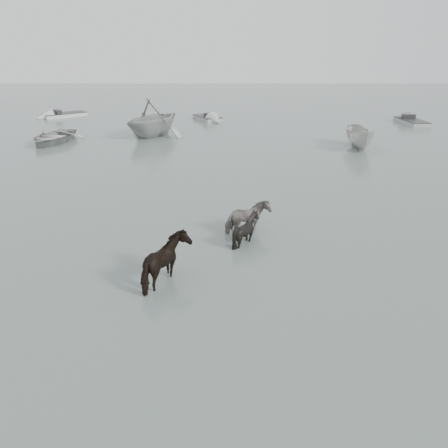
{
  "coord_description": "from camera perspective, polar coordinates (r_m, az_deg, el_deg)",
  "views": [
    {
      "loc": [
        -0.24,
        -12.58,
        6.86
      ],
      "look_at": [
        -0.23,
        1.48,
        1.0
      ],
      "focal_mm": 35.0,
      "sensor_mm": 36.0,
      "label": 1
    }
  ],
  "objects": [
    {
      "name": "rowboat_trail",
      "position": [
        35.58,
        -9.28,
        13.7
      ],
      "size": [
        7.23,
        7.48,
        3.02
      ],
      "primitive_type": "imported",
      "rotation": [
        0.0,
        0.0,
        2.59
      ],
      "color": "#A5A8A5",
      "rests_on": "ground"
    },
    {
      "name": "ground",
      "position": [
        14.33,
        0.93,
        -5.98
      ],
      "size": [
        140.0,
        140.0,
        0.0
      ],
      "primitive_type": "plane",
      "color": "#56665F",
      "rests_on": "ground"
    },
    {
      "name": "boat_small",
      "position": [
        32.42,
        17.32,
        10.87
      ],
      "size": [
        1.77,
        4.27,
        1.62
      ],
      "primitive_type": "imported",
      "rotation": [
        0.0,
        0.0,
        -0.04
      ],
      "color": "#B3B3AE",
      "rests_on": "ground"
    },
    {
      "name": "skiff_port",
      "position": [
        44.24,
        23.34,
        12.41
      ],
      "size": [
        2.06,
        5.68,
        0.75
      ],
      "primitive_type": null,
      "rotation": [
        0.0,
        0.0,
        1.65
      ],
      "color": "#9B9E9B",
      "rests_on": "ground"
    },
    {
      "name": "skiff_outer",
      "position": [
        47.52,
        -20.11,
        13.46
      ],
      "size": [
        5.38,
        4.81,
        0.75
      ],
      "primitive_type": null,
      "rotation": [
        0.0,
        0.0,
        3.83
      ],
      "color": "silver",
      "rests_on": "ground"
    },
    {
      "name": "pony_pinto",
      "position": [
        16.89,
        3.09,
        1.38
      ],
      "size": [
        1.95,
        1.54,
        1.5
      ],
      "primitive_type": "imported",
      "rotation": [
        0.0,
        0.0,
        2.05
      ],
      "color": "black",
      "rests_on": "ground"
    },
    {
      "name": "pony_dark",
      "position": [
        13.31,
        -7.41,
        -4.4
      ],
      "size": [
        1.48,
        1.72,
        1.71
      ],
      "primitive_type": "imported",
      "rotation": [
        0.0,
        0.0,
        1.58
      ],
      "color": "black",
      "rests_on": "ground"
    },
    {
      "name": "pony_black",
      "position": [
        15.97,
        2.88,
        -0.07
      ],
      "size": [
        1.49,
        1.38,
        1.42
      ],
      "primitive_type": "imported",
      "rotation": [
        0.0,
        0.0,
        1.78
      ],
      "color": "black",
      "rests_on": "ground"
    },
    {
      "name": "rowboat_lead",
      "position": [
        35.27,
        -21.54,
        10.73
      ],
      "size": [
        4.26,
        5.48,
        1.04
      ],
      "primitive_type": "imported",
      "rotation": [
        0.0,
        0.0,
        -0.14
      ],
      "color": "#ACADA8",
      "rests_on": "ground"
    },
    {
      "name": "skiff_mid",
      "position": [
        42.89,
        -2.17,
        13.91
      ],
      "size": [
        3.61,
        5.0,
        0.75
      ],
      "primitive_type": null,
      "rotation": [
        0.0,
        0.0,
        -1.1
      ],
      "color": "#9FA2A0",
      "rests_on": "ground"
    }
  ]
}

